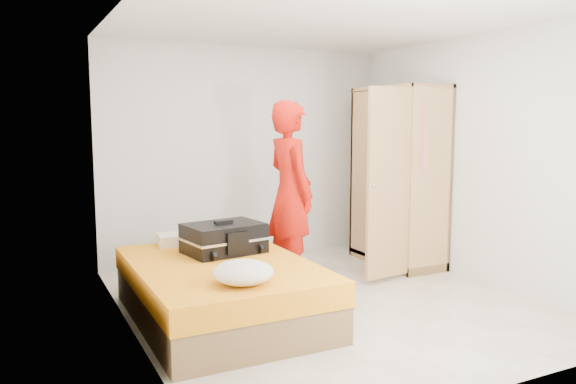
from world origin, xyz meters
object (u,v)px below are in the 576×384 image
round_cushion (243,272)px  bed (221,290)px  person (290,193)px  wardrobe (397,181)px  suitcase (224,238)px

round_cushion → bed: bearing=84.4°
bed → round_cushion: bearing=-95.6°
person → round_cushion: 1.79m
bed → person: person is taller
round_cushion → person: bearing=51.8°
person → wardrobe: bearing=-85.7°
suitcase → round_cushion: size_ratio=1.68×
suitcase → person: bearing=14.5°
bed → person: bearing=34.7°
suitcase → wardrobe: bearing=3.5°
bed → round_cushion: round_cushion is taller
bed → wardrobe: bearing=18.7°
bed → suitcase: suitcase is taller
round_cushion → suitcase: bearing=77.9°
suitcase → round_cushion: 1.02m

